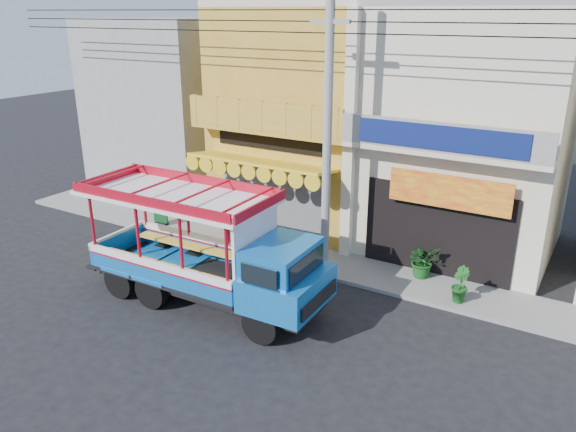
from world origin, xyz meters
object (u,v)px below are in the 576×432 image
Objects in this scene: songthaew_truck at (220,254)px; potted_plant_a at (423,260)px; potted_plant_b at (459,284)px; green_sign at (161,215)px; utility_pole at (332,116)px.

potted_plant_a is (4.27, 4.59, -0.98)m from songthaew_truck.
potted_plant_b is (5.65, 3.59, -1.00)m from songthaew_truck.
songthaew_truck is 8.18× the size of green_sign.
utility_pole reaches higher than green_sign.
songthaew_truck reaches higher than green_sign.
songthaew_truck is at bearing -32.97° from green_sign.
utility_pole is at bearing 64.04° from songthaew_truck.
utility_pole is at bearing 67.78° from potted_plant_b.
utility_pole is 31.36× the size of green_sign.
potted_plant_a is at bearing 24.89° from utility_pole.
utility_pole reaches higher than songthaew_truck.
potted_plant_b is at bearing 3.18° from utility_pole.
green_sign is 11.46m from potted_plant_b.
utility_pole is 8.72m from green_sign.
songthaew_truck is 7.12× the size of potted_plant_b.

